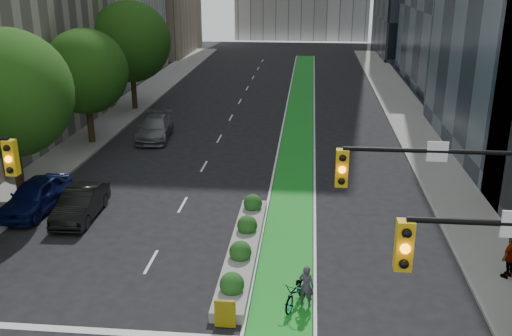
% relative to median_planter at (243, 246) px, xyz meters
% --- Properties ---
extents(sidewalk_left, '(3.60, 90.00, 0.15)m').
position_rel_median_planter_xyz_m(sidewalk_left, '(-13.00, 17.96, -0.30)').
color(sidewalk_left, gray).
rests_on(sidewalk_left, ground).
extents(sidewalk_right, '(3.60, 90.00, 0.15)m').
position_rel_median_planter_xyz_m(sidewalk_right, '(10.60, 17.96, -0.30)').
color(sidewalk_right, gray).
rests_on(sidewalk_right, ground).
extents(bike_lane_paint, '(2.20, 70.00, 0.01)m').
position_rel_median_planter_xyz_m(bike_lane_paint, '(1.80, 22.96, -0.37)').
color(bike_lane_paint, '#1A8F23').
rests_on(bike_lane_paint, ground).
extents(tree_mid, '(6.40, 6.40, 8.78)m').
position_rel_median_planter_xyz_m(tree_mid, '(-12.20, 4.96, 5.20)').
color(tree_mid, black).
rests_on(tree_mid, ground).
extents(tree_midfar, '(5.60, 5.60, 7.76)m').
position_rel_median_planter_xyz_m(tree_midfar, '(-12.20, 14.96, 4.57)').
color(tree_midfar, black).
rests_on(tree_midfar, ground).
extents(tree_far, '(6.60, 6.60, 9.00)m').
position_rel_median_planter_xyz_m(tree_far, '(-12.20, 24.96, 5.32)').
color(tree_far, black).
rests_on(tree_far, ground).
extents(signal_right, '(5.82, 0.51, 7.20)m').
position_rel_median_planter_xyz_m(signal_right, '(7.47, -6.57, 4.43)').
color(signal_right, black).
rests_on(signal_right, ground).
extents(median_planter, '(1.20, 10.26, 1.10)m').
position_rel_median_planter_xyz_m(median_planter, '(0.00, 0.00, 0.00)').
color(median_planter, gray).
rests_on(median_planter, ground).
extents(bicycle, '(1.27, 2.09, 1.04)m').
position_rel_median_planter_xyz_m(bicycle, '(2.31, -3.58, 0.15)').
color(bicycle, gray).
rests_on(bicycle, ground).
extents(cyclist, '(0.67, 0.56, 1.56)m').
position_rel_median_planter_xyz_m(cyclist, '(2.66, -3.61, 0.41)').
color(cyclist, '#39343E').
rests_on(cyclist, ground).
extents(parked_car_left_near, '(2.27, 4.92, 1.63)m').
position_rel_median_planter_xyz_m(parked_car_left_near, '(-10.70, 3.53, 0.45)').
color(parked_car_left_near, '#0C134A').
rests_on(parked_car_left_near, ground).
extents(parked_car_left_mid, '(1.71, 4.51, 1.47)m').
position_rel_median_planter_xyz_m(parked_car_left_mid, '(-8.20, 2.95, 0.36)').
color(parked_car_left_mid, black).
rests_on(parked_car_left_mid, ground).
extents(parked_car_left_far, '(2.67, 5.44, 1.52)m').
position_rel_median_planter_xyz_m(parked_car_left_far, '(-8.20, 16.55, 0.39)').
color(parked_car_left_far, slate).
rests_on(parked_car_left_far, ground).
extents(pedestrian_far, '(1.09, 1.03, 1.81)m').
position_rel_median_planter_xyz_m(pedestrian_far, '(10.37, -1.16, 0.68)').
color(pedestrian_far, gray).
rests_on(pedestrian_far, sidewalk_right).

